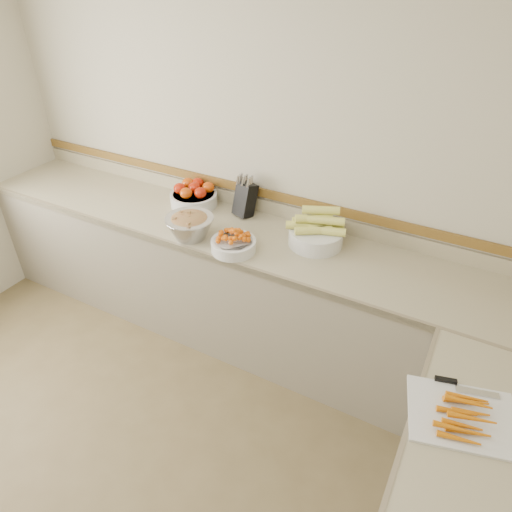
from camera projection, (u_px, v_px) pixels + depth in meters
The scene contains 8 objects.
back_wall at pixel (256, 156), 3.01m from camera, with size 4.00×4.00×0.00m, color #B8B198.
counter_back at pixel (235, 284), 3.25m from camera, with size 4.00×0.65×1.08m.
knife_block at pixel (245, 199), 3.10m from camera, with size 0.17×0.18×0.30m.
tomato_bowl at pixel (194, 196), 3.26m from camera, with size 0.34×0.34×0.17m.
cherry_tomato_bowl at pixel (233, 243), 2.77m from camera, with size 0.28×0.28×0.15m.
corn_bowl at pixel (316, 233), 2.81m from camera, with size 0.37×0.34×0.25m.
rhubarb_bowl at pixel (190, 225), 2.87m from camera, with size 0.31×0.31×0.18m.
cutting_board at pixel (463, 416), 1.79m from camera, with size 0.48×0.42×0.06m.
Camera 1 is at (1.36, -0.52, 2.44)m, focal length 32.00 mm.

